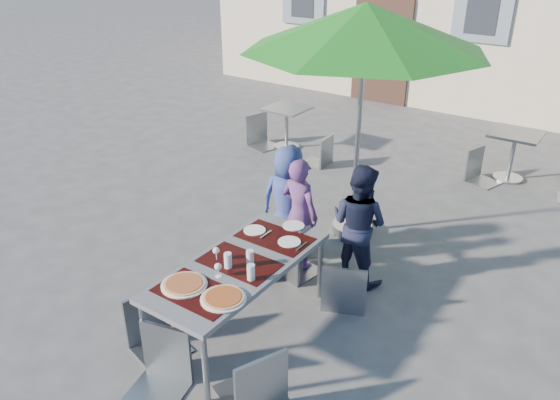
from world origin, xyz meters
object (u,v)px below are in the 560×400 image
Objects in this scene: chair_4 at (254,344)px; bg_chair_l_1 at (483,146)px; child_2 at (359,224)px; chair_5 at (156,328)px; bg_chair_r_0 at (322,133)px; patio_umbrella at (365,29)px; chair_2 at (346,258)px; cafe_table_1 at (514,148)px; bg_chair_l_0 at (260,111)px; child_1 at (300,214)px; chair_3 at (149,293)px; pizza_near_right at (223,298)px; child_0 at (288,201)px; chair_0 at (255,235)px; pizza_near_left at (184,284)px; chair_1 at (291,229)px; cafe_table_0 at (287,121)px; dining_table at (239,268)px.

chair_4 reaches higher than bg_chair_l_1.
child_2 reaches higher than chair_5.
patio_umbrella is at bearing -48.91° from bg_chair_r_0.
chair_2 is at bearing 68.13° from chair_5.
chair_5 is at bearing -101.79° from cafe_table_1.
bg_chair_l_0 is 1.39× the size of cafe_table_1.
chair_3 is (-0.34, -1.89, -0.07)m from child_1.
bg_chair_r_0 is (-1.73, 4.46, -0.23)m from pizza_near_right.
child_0 is 1.53× the size of chair_0.
chair_0 is (-0.69, 1.32, -0.27)m from pizza_near_right.
pizza_near_left is 5.39m from bg_chair_l_0.
chair_1 is (0.30, -0.40, -0.07)m from child_0.
cafe_table_1 is at bearing -103.21° from child_1.
patio_umbrella is at bearing -40.33° from cafe_table_0.
dining_table is at bearing 84.31° from chair_5.
patio_umbrella reaches higher than chair_0.
chair_4 is at bearing -52.95° from chair_0.
bg_chair_l_0 is (-2.42, 2.70, -0.04)m from child_0.
child_0 is 0.30m from child_1.
cafe_table_1 reaches higher than cafe_table_0.
chair_0 is 1.09m from chair_2.
chair_5 reaches higher than bg_chair_l_1.
pizza_near_right is 0.36× the size of chair_4.
patio_umbrella reaches higher than pizza_near_right.
chair_3 is at bearing 73.65° from child_0.
dining_table is at bearing -69.33° from bg_chair_r_0.
child_2 is at bearing 71.92° from pizza_near_left.
child_2 is at bearing -162.49° from child_1.
chair_3 is at bearing -167.56° from pizza_near_left.
dining_table is at bearing -99.46° from bg_chair_l_1.
patio_umbrella reaches higher than child_1.
dining_table is 2.90m from patio_umbrella.
chair_4 is 3.55m from patio_umbrella.
chair_0 is at bearing -106.34° from patio_umbrella.
chair_4 is 1.13× the size of bg_chair_r_0.
bg_chair_l_0 reaches higher than chair_1.
bg_chair_l_1 is at bearing 79.85° from pizza_near_left.
chair_4 is at bearing -58.28° from cafe_table_0.
child_1 is 1.29× the size of chair_2.
chair_1 reaches higher than bg_chair_r_0.
chair_4 is 5.81m from cafe_table_0.
bg_chair_l_0 is at bearing 131.22° from chair_1.
child_1 is 3.00m from bg_chair_r_0.
pizza_near_left is 3.31m from patio_umbrella.
chair_5 is at bearing -81.22° from pizza_near_left.
chair_2 is at bearing -97.21° from cafe_table_1.
chair_5 is (0.06, -0.40, -0.16)m from pizza_near_left.
chair_1 is at bearing 113.17° from child_0.
bg_chair_l_0 is (-3.48, 3.27, 0.03)m from chair_2.
bg_chair_r_0 is (-1.06, 2.53, -0.12)m from child_0.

